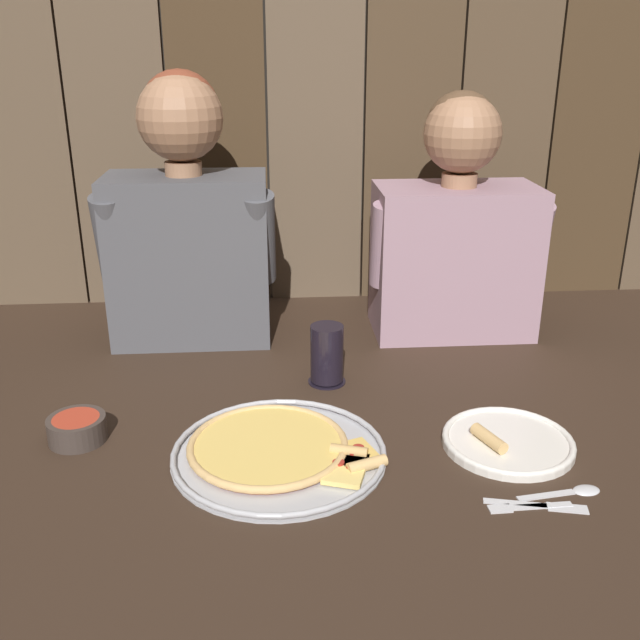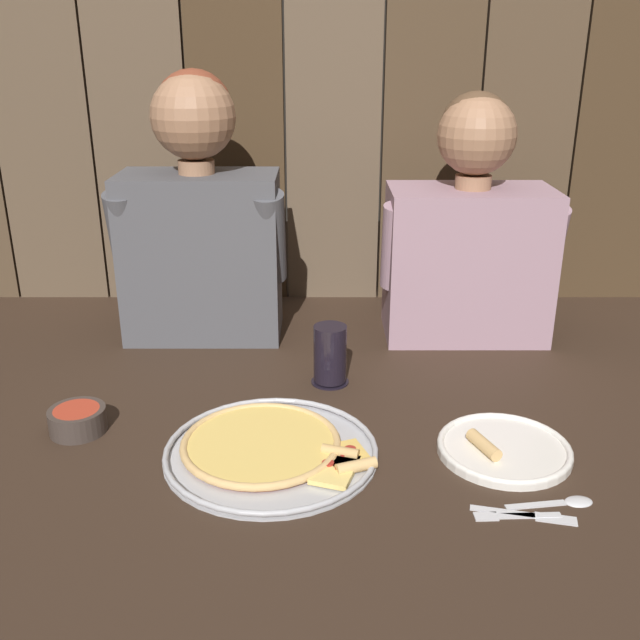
# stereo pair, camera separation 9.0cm
# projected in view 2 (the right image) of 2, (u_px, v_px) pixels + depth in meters

# --- Properties ---
(ground_plane) EXTENTS (3.20, 3.20, 0.00)m
(ground_plane) POSITION_uv_depth(u_px,v_px,m) (339.00, 434.00, 1.29)
(ground_plane) COLOR #332319
(pizza_tray) EXTENTS (0.36, 0.36, 0.03)m
(pizza_tray) POSITION_uv_depth(u_px,v_px,m) (270.00, 448.00, 1.23)
(pizza_tray) COLOR #B2B2B7
(pizza_tray) RESTS_ON ground
(dinner_plate) EXTENTS (0.23, 0.23, 0.03)m
(dinner_plate) POSITION_uv_depth(u_px,v_px,m) (504.00, 448.00, 1.23)
(dinner_plate) COLOR white
(dinner_plate) RESTS_ON ground
(drinking_glass) EXTENTS (0.08, 0.08, 0.12)m
(drinking_glass) POSITION_uv_depth(u_px,v_px,m) (331.00, 355.00, 1.46)
(drinking_glass) COLOR black
(drinking_glass) RESTS_ON ground
(dipping_bowl) EXTENTS (0.10, 0.10, 0.04)m
(dipping_bowl) POSITION_uv_depth(u_px,v_px,m) (78.00, 419.00, 1.29)
(dipping_bowl) COLOR #3D332D
(dipping_bowl) RESTS_ON ground
(table_fork) EXTENTS (0.13, 0.02, 0.01)m
(table_fork) POSITION_uv_depth(u_px,v_px,m) (514.00, 515.00, 1.06)
(table_fork) COLOR silver
(table_fork) RESTS_ON ground
(table_knife) EXTENTS (0.15, 0.05, 0.01)m
(table_knife) POSITION_uv_depth(u_px,v_px,m) (525.00, 514.00, 1.07)
(table_knife) COLOR silver
(table_knife) RESTS_ON ground
(table_spoon) EXTENTS (0.14, 0.04, 0.01)m
(table_spoon) POSITION_uv_depth(u_px,v_px,m) (566.00, 501.00, 1.10)
(table_spoon) COLOR silver
(table_spoon) RESTS_ON ground
(diner_left) EXTENTS (0.39, 0.20, 0.60)m
(diner_left) POSITION_uv_depth(u_px,v_px,m) (200.00, 216.00, 1.62)
(diner_left) COLOR #4C4C51
(diner_left) RESTS_ON ground
(diner_right) EXTENTS (0.41, 0.21, 0.56)m
(diner_right) POSITION_uv_depth(u_px,v_px,m) (470.00, 232.00, 1.64)
(diner_right) COLOR gray
(diner_right) RESTS_ON ground
(wooden_backdrop_wall) EXTENTS (2.19, 0.03, 1.49)m
(wooden_backdrop_wall) POSITION_uv_depth(u_px,v_px,m) (335.00, 0.00, 1.71)
(wooden_backdrop_wall) COLOR #4B3928
(wooden_backdrop_wall) RESTS_ON ground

